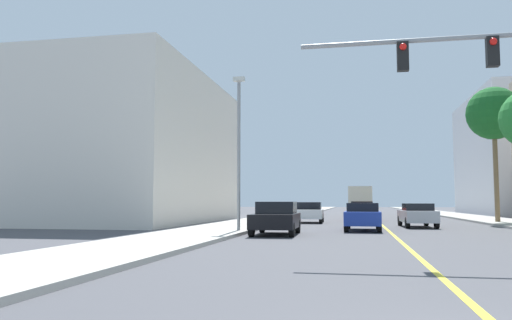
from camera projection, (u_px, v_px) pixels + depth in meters
ground at (375, 219)px, 45.21m from camera, size 192.00×192.00×0.00m
sidewalk_left at (279, 217)px, 46.88m from camera, size 3.98×168.00×0.15m
sidewalk_right at (477, 218)px, 43.55m from camera, size 3.98×168.00×0.15m
lane_marking_center at (375, 218)px, 45.21m from camera, size 0.16×144.00×0.01m
building_left_near at (131, 150)px, 37.80m from camera, size 11.85×19.82×10.71m
street_lamp at (239, 144)px, 24.46m from camera, size 0.56×0.28×7.45m
palm_far at (494, 114)px, 34.91m from camera, size 3.65×3.65×9.29m
car_red at (362, 211)px, 40.60m from camera, size 1.96×4.43×1.53m
car_white at (309, 212)px, 36.25m from camera, size 2.05×4.15×1.47m
car_blue at (363, 216)px, 26.41m from camera, size 1.90×4.37×1.44m
car_black at (276, 218)px, 23.18m from camera, size 2.06×4.18×1.51m
car_silver at (417, 215)px, 29.83m from camera, size 1.95×4.46×1.41m
delivery_truck at (360, 200)px, 54.37m from camera, size 2.45×7.75×3.08m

